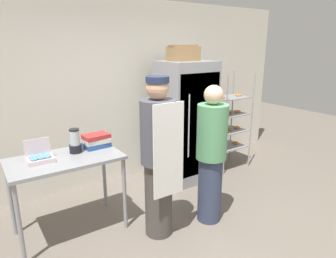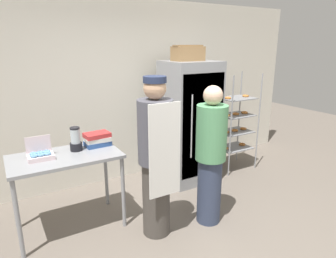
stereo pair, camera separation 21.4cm
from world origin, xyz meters
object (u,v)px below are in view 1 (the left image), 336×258
object	(u,v)px
blender_pitcher	(75,142)
binder_stack	(96,141)
cardboard_storage_box	(183,53)
person_baker	(158,157)
baking_rack	(229,122)
person_customer	(211,155)
refrigerator	(186,122)
donut_box	(40,158)

from	to	relation	value
blender_pitcher	binder_stack	size ratio (longest dim) A/B	0.91
cardboard_storage_box	person_baker	world-z (taller)	cardboard_storage_box
person_baker	baking_rack	bearing A→B (deg)	25.61
cardboard_storage_box	person_customer	size ratio (longest dim) A/B	0.26
blender_pitcher	person_baker	xyz separation A→B (m)	(0.66, -0.68, -0.10)
blender_pitcher	cardboard_storage_box	size ratio (longest dim) A/B	0.63
refrigerator	donut_box	distance (m)	2.20
person_baker	person_customer	distance (m)	0.66
donut_box	cardboard_storage_box	bearing A→B (deg)	10.79
cardboard_storage_box	person_customer	world-z (taller)	cardboard_storage_box
donut_box	refrigerator	bearing A→B (deg)	10.00
donut_box	person_customer	bearing A→B (deg)	-22.79
binder_stack	person_baker	distance (m)	0.83
refrigerator	donut_box	size ratio (longest dim) A/B	7.03
donut_box	blender_pitcher	distance (m)	0.41
baking_rack	person_baker	bearing A→B (deg)	-154.39
blender_pitcher	baking_rack	bearing A→B (deg)	6.07
refrigerator	person_customer	distance (m)	1.20
refrigerator	binder_stack	xyz separation A→B (m)	(-1.52, -0.26, 0.06)
refrigerator	person_baker	distance (m)	1.49
baking_rack	cardboard_storage_box	world-z (taller)	cardboard_storage_box
binder_stack	person_customer	size ratio (longest dim) A/B	0.18
donut_box	person_customer	xyz separation A→B (m)	(1.70, -0.72, -0.10)
donut_box	person_customer	world-z (taller)	person_customer
refrigerator	donut_box	bearing A→B (deg)	-170.00
person_baker	person_customer	world-z (taller)	person_baker
donut_box	person_baker	xyz separation A→B (m)	(1.05, -0.61, -0.02)
baking_rack	person_baker	distance (m)	2.25
binder_stack	person_customer	world-z (taller)	person_customer
cardboard_storage_box	blender_pitcher	bearing A→B (deg)	-169.29
refrigerator	person_baker	bearing A→B (deg)	-138.43
binder_stack	cardboard_storage_box	distance (m)	1.78
blender_pitcher	person_customer	bearing A→B (deg)	-31.15
cardboard_storage_box	person_baker	distance (m)	1.79
baking_rack	person_customer	bearing A→B (deg)	-141.90
blender_pitcher	person_baker	world-z (taller)	person_baker
donut_box	blender_pitcher	size ratio (longest dim) A/B	0.95
person_baker	person_customer	size ratio (longest dim) A/B	1.07
binder_stack	cardboard_storage_box	world-z (taller)	cardboard_storage_box
baking_rack	donut_box	size ratio (longest dim) A/B	6.21
baking_rack	cardboard_storage_box	bearing A→B (deg)	177.44
cardboard_storage_box	person_customer	distance (m)	1.63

